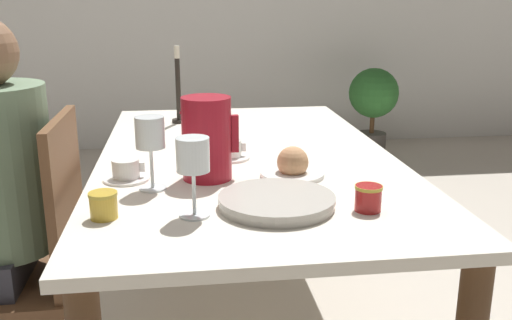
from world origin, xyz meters
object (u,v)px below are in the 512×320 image
object	(u,v)px
serving_tray	(277,201)
jam_jar_amber	(368,197)
chair_person_side	(27,265)
wine_glass_juice	(193,159)
teacup_across	(230,151)
jam_jar_red	(103,204)
red_pitcher	(207,138)
wine_glass_water	(150,136)
bread_plate	(293,166)
candlestick_tall	(178,93)
teacup_near_person	(126,171)
potted_plant	(373,102)

from	to	relation	value
serving_tray	jam_jar_amber	distance (m)	0.22
chair_person_side	serving_tray	bearing A→B (deg)	-111.24
wine_glass_juice	teacup_across	distance (m)	0.52
teacup_across	jam_jar_red	xyz separation A→B (m)	(-0.34, -0.48, 0.01)
serving_tray	jam_jar_red	world-z (taller)	jam_jar_red
red_pitcher	wine_glass_juice	bearing A→B (deg)	-98.87
wine_glass_water	bread_plate	size ratio (longest dim) A/B	1.07
red_pitcher	wine_glass_water	size ratio (longest dim) A/B	1.18
jam_jar_amber	red_pitcher	bearing A→B (deg)	140.29
bread_plate	jam_jar_red	xyz separation A→B (m)	(-0.50, -0.27, 0.01)
candlestick_tall	jam_jar_amber	bearing A→B (deg)	-67.44
teacup_across	candlestick_tall	bearing A→B (deg)	105.45
chair_person_side	wine_glass_water	world-z (taller)	wine_glass_water
teacup_across	chair_person_side	bearing A→B (deg)	-162.36
teacup_near_person	chair_person_side	bearing A→B (deg)	-178.76
wine_glass_water	potted_plant	distance (m)	3.18
chair_person_side	jam_jar_red	world-z (taller)	chair_person_side
serving_tray	bread_plate	bearing A→B (deg)	70.39
serving_tray	jam_jar_red	size ratio (longest dim) A/B	4.31
jam_jar_red	chair_person_side	bearing A→B (deg)	133.45
serving_tray	teacup_near_person	bearing A→B (deg)	144.89
teacup_across	serving_tray	world-z (taller)	teacup_across
wine_glass_water	potted_plant	world-z (taller)	wine_glass_water
jam_jar_red	teacup_across	bearing A→B (deg)	54.76
chair_person_side	red_pitcher	size ratio (longest dim) A/B	3.93
red_pitcher	jam_jar_amber	xyz separation A→B (m)	(0.37, -0.31, -0.08)
serving_tray	candlestick_tall	distance (m)	1.06
teacup_near_person	bread_plate	world-z (taller)	bread_plate
red_pitcher	wine_glass_water	bearing A→B (deg)	-153.05
teacup_near_person	bread_plate	size ratio (longest dim) A/B	0.70
jam_jar_amber	wine_glass_water	bearing A→B (deg)	156.13
chair_person_side	jam_jar_red	distance (m)	0.48
teacup_near_person	bread_plate	xyz separation A→B (m)	(0.47, -0.02, 0.00)
candlestick_tall	jam_jar_red	bearing A→B (deg)	-99.55
chair_person_side	teacup_near_person	size ratio (longest dim) A/B	7.06
teacup_near_person	candlestick_tall	distance (m)	0.78
candlestick_tall	wine_glass_water	bearing A→B (deg)	-94.92
jam_jar_amber	potted_plant	size ratio (longest dim) A/B	0.09
jam_jar_amber	bread_plate	bearing A→B (deg)	113.07
teacup_across	candlestick_tall	size ratio (longest dim) A/B	0.42
teacup_near_person	jam_jar_amber	bearing A→B (deg)	-28.24
teacup_near_person	potted_plant	world-z (taller)	teacup_near_person
teacup_across	wine_glass_water	bearing A→B (deg)	-130.03
red_pitcher	wine_glass_water	world-z (taller)	red_pitcher
serving_tray	potted_plant	bearing A→B (deg)	66.76
bread_plate	candlestick_tall	size ratio (longest dim) A/B	0.59
serving_tray	bread_plate	distance (m)	0.26
teacup_near_person	potted_plant	size ratio (longest dim) A/B	0.18
wine_glass_water	teacup_near_person	bearing A→B (deg)	130.21
wine_glass_water	jam_jar_red	distance (m)	0.25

